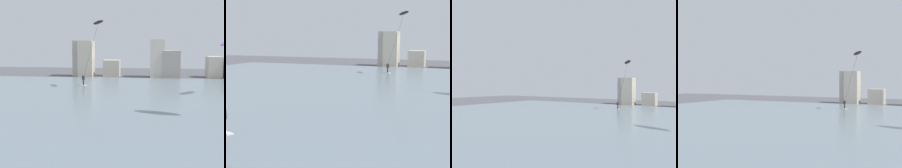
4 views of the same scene
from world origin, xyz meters
The scene contains 3 objects.
water_bay centered at (0.00, 31.03, 0.05)m, with size 84.00×52.00×0.10m, color slate.
far_shore_buildings centered at (-0.29, 59.98, 2.96)m, with size 31.33×4.61×7.23m.
kitesurfer_black centered at (-5.38, 44.98, 8.58)m, with size 4.50×3.69×9.78m.
Camera 2 is at (3.62, -4.82, 5.90)m, focal length 51.30 mm.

